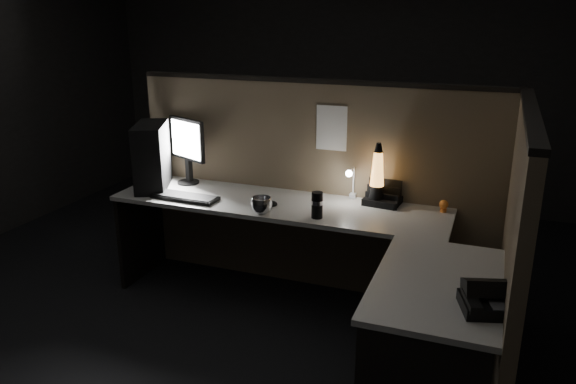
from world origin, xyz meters
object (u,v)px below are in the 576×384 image
(pc_tower, at_px, (152,156))
(monitor, at_px, (187,144))
(lava_lamp, at_px, (377,179))
(keyboard, at_px, (185,197))
(desk_phone, at_px, (489,298))

(pc_tower, xyz_separation_m, monitor, (0.18, 0.20, 0.06))
(pc_tower, bearing_deg, lava_lamp, -16.86)
(monitor, height_order, keyboard, monitor)
(lava_lamp, relative_size, desk_phone, 1.48)
(monitor, xyz_separation_m, lava_lamp, (1.43, 0.00, -0.12))
(monitor, xyz_separation_m, keyboard, (0.17, -0.35, -0.28))
(pc_tower, height_order, lava_lamp, pc_tower)
(pc_tower, distance_m, lava_lamp, 1.62)
(monitor, bearing_deg, pc_tower, -107.92)
(monitor, relative_size, keyboard, 1.04)
(keyboard, bearing_deg, lava_lamp, 17.22)
(pc_tower, height_order, monitor, monitor)
(desk_phone, bearing_deg, keyboard, 140.83)
(pc_tower, height_order, desk_phone, pc_tower)
(keyboard, distance_m, desk_phone, 2.18)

